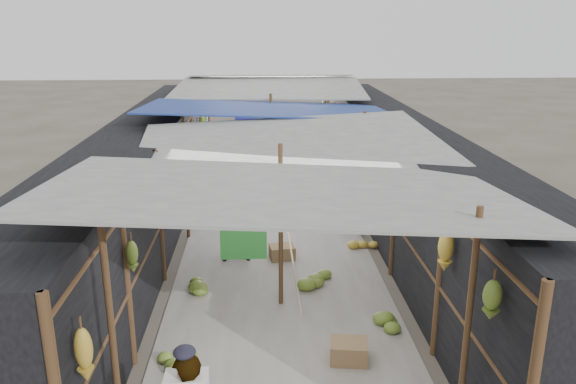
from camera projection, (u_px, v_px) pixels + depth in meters
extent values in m
cube|color=#9E998E|center=(274.00, 227.00, 12.25)|extent=(3.60, 16.00, 0.02)
cube|color=black|center=(146.00, 178.00, 11.78)|extent=(1.40, 15.00, 2.30)
cube|color=black|center=(399.00, 175.00, 12.05)|extent=(1.40, 15.00, 2.30)
cube|color=#98764D|center=(282.00, 252.00, 10.56)|extent=(0.51, 0.43, 0.27)
cube|color=#98764D|center=(349.00, 352.00, 7.36)|extent=(0.54, 0.46, 0.29)
cube|color=#98764D|center=(245.00, 194.00, 14.15)|extent=(0.52, 0.48, 0.26)
cylinder|color=black|center=(309.00, 192.00, 14.49)|extent=(0.60, 0.60, 0.18)
imported|color=#1B4B89|center=(239.00, 226.00, 10.32)|extent=(0.68, 0.53, 1.39)
imported|color=#544E49|center=(356.00, 213.00, 11.76)|extent=(0.49, 0.66, 0.92)
cylinder|color=brown|center=(112.00, 337.00, 5.57)|extent=(0.07, 0.07, 2.60)
cylinder|color=brown|center=(468.00, 327.00, 5.75)|extent=(0.07, 0.07, 2.60)
cylinder|color=brown|center=(281.00, 228.00, 8.53)|extent=(0.07, 0.07, 2.60)
cylinder|color=brown|center=(186.00, 177.00, 11.30)|extent=(0.07, 0.07, 2.60)
cylinder|color=brown|center=(362.00, 175.00, 11.49)|extent=(0.07, 0.07, 2.60)
cylinder|color=brown|center=(271.00, 145.00, 14.26)|extent=(0.07, 0.07, 2.60)
cylinder|color=brown|center=(210.00, 125.00, 17.04)|extent=(0.07, 0.07, 2.60)
cylinder|color=brown|center=(327.00, 124.00, 17.22)|extent=(0.07, 0.07, 2.60)
cube|color=#979792|center=(288.00, 190.00, 6.27)|extent=(5.21, 3.19, 0.52)
cube|color=#979792|center=(289.00, 143.00, 9.38)|extent=(5.23, 3.73, 0.50)
cube|color=navy|center=(268.00, 109.00, 12.49)|extent=(5.40, 3.60, 0.41)
cube|color=#979792|center=(269.00, 88.00, 15.62)|extent=(5.37, 3.66, 0.27)
cube|color=#979792|center=(271.00, 76.00, 17.89)|extent=(5.00, 1.99, 0.24)
cylinder|color=brown|center=(177.00, 136.00, 11.55)|extent=(0.06, 15.00, 0.06)
cylinder|color=brown|center=(369.00, 134.00, 11.76)|extent=(0.06, 15.00, 0.06)
cylinder|color=gray|center=(274.00, 135.00, 11.66)|extent=(0.02, 15.00, 0.02)
cube|color=#256F2A|center=(243.00, 234.00, 7.18)|extent=(0.60, 0.03, 0.70)
cube|color=navy|center=(247.00, 118.00, 15.56)|extent=(0.65, 0.03, 0.60)
cube|color=#A11842|center=(315.00, 167.00, 10.30)|extent=(0.50, 0.03, 0.60)
cube|color=#1C1BB2|center=(251.00, 138.00, 12.86)|extent=(0.70, 0.03, 0.60)
ellipsoid|color=gold|center=(84.00, 355.00, 4.93)|extent=(0.16, 0.14, 0.54)
ellipsoid|color=olive|center=(132.00, 257.00, 6.84)|extent=(0.15, 0.13, 0.42)
ellipsoid|color=olive|center=(152.00, 213.00, 8.15)|extent=(0.18, 0.16, 0.39)
ellipsoid|color=olive|center=(164.00, 180.00, 9.25)|extent=(0.17, 0.14, 0.46)
ellipsoid|color=gold|center=(178.00, 164.00, 10.85)|extent=(0.18, 0.15, 0.46)
ellipsoid|color=gold|center=(190.00, 148.00, 12.68)|extent=(0.18, 0.15, 0.44)
ellipsoid|color=olive|center=(195.00, 136.00, 13.70)|extent=(0.16, 0.14, 0.57)
ellipsoid|color=olive|center=(202.00, 122.00, 15.63)|extent=(0.16, 0.14, 0.38)
ellipsoid|color=olive|center=(205.00, 114.00, 16.49)|extent=(0.19, 0.16, 0.50)
ellipsoid|color=gold|center=(210.00, 105.00, 18.08)|extent=(0.17, 0.15, 0.46)
ellipsoid|color=olive|center=(492.00, 300.00, 5.33)|extent=(0.19, 0.16, 0.42)
ellipsoid|color=gold|center=(446.00, 251.00, 6.64)|extent=(0.19, 0.16, 0.51)
ellipsoid|color=olive|center=(407.00, 208.00, 8.36)|extent=(0.15, 0.13, 0.53)
ellipsoid|color=gold|center=(389.00, 178.00, 9.51)|extent=(0.17, 0.14, 0.53)
ellipsoid|color=olive|center=(370.00, 170.00, 11.07)|extent=(0.19, 0.16, 0.54)
ellipsoid|color=olive|center=(357.00, 138.00, 12.51)|extent=(0.19, 0.16, 0.38)
ellipsoid|color=gold|center=(348.00, 135.00, 13.73)|extent=(0.15, 0.13, 0.43)
ellipsoid|color=gold|center=(337.00, 125.00, 15.67)|extent=(0.19, 0.16, 0.56)
ellipsoid|color=gold|center=(329.00, 108.00, 17.27)|extent=(0.19, 0.17, 0.37)
ellipsoid|color=olive|center=(324.00, 108.00, 18.68)|extent=(0.15, 0.12, 0.59)
ellipsoid|color=olive|center=(170.00, 357.00, 7.28)|extent=(0.52, 0.44, 0.26)
ellipsoid|color=olive|center=(395.00, 324.00, 8.08)|extent=(0.48, 0.41, 0.24)
ellipsoid|color=olive|center=(313.00, 277.00, 9.50)|extent=(0.64, 0.55, 0.32)
ellipsoid|color=gold|center=(322.00, 175.00, 15.96)|extent=(0.45, 0.38, 0.23)
ellipsoid|color=gold|center=(338.00, 193.00, 14.14)|extent=(0.68, 0.58, 0.34)
ellipsoid|color=olive|center=(198.00, 280.00, 9.42)|extent=(0.59, 0.50, 0.29)
ellipsoid|color=gold|center=(223.00, 169.00, 16.61)|extent=(0.49, 0.42, 0.24)
ellipsoid|color=gold|center=(364.00, 246.00, 10.93)|extent=(0.45, 0.38, 0.23)
ellipsoid|color=gold|center=(207.00, 189.00, 14.60)|extent=(0.55, 0.47, 0.28)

